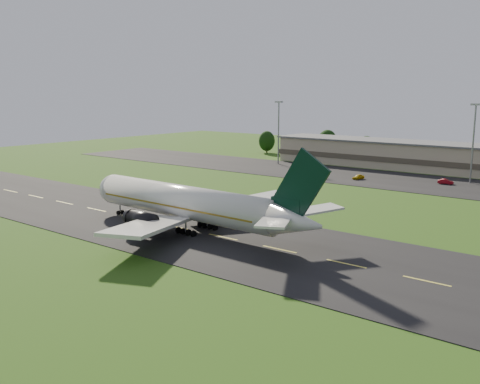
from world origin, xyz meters
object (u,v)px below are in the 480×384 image
Objects in this scene: service_vehicle_a at (358,177)px; light_mast_west at (279,125)px; airliner at (187,203)px; light_mast_centre at (474,134)px; service_vehicle_b at (446,182)px.

light_mast_west is at bearing 172.73° from service_vehicle_a.
airliner is 83.87m from light_mast_centre.
airliner is 76.66m from service_vehicle_b.
airliner is at bearing -106.56° from light_mast_centre.
service_vehicle_a reaches higher than service_vehicle_b.
service_vehicle_b is at bearing 76.57° from airliner.
light_mast_centre is at bearing 39.61° from service_vehicle_a.
service_vehicle_a is (-25.20, -12.72, -11.99)m from light_mast_centre.
light_mast_west is 5.32× the size of service_vehicle_b.
light_mast_centre reaches higher than service_vehicle_a.
light_mast_west is 60.00m from light_mast_centre.
service_vehicle_b is at bearing 30.69° from service_vehicle_a.
light_mast_west is at bearing 115.67° from airliner.
light_mast_west is 38.95m from service_vehicle_a.
light_mast_centre is 30.67m from service_vehicle_a.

